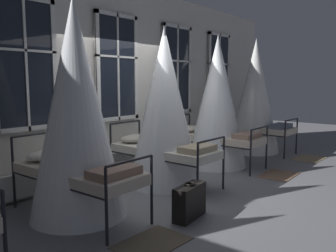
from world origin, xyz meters
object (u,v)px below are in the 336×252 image
object	(u,v)px
cot_second	(76,113)
suitcase_dark	(189,201)
cot_fifth	(255,98)
cot_fourth	(217,103)
cot_third	(164,109)

from	to	relation	value
cot_second	suitcase_dark	world-z (taller)	cot_second
cot_fifth	suitcase_dark	xyz separation A→B (m)	(-4.60, -1.28, -1.13)
cot_second	cot_fourth	distance (m)	3.56
cot_third	suitcase_dark	bearing A→B (deg)	141.57
cot_third	suitcase_dark	distance (m)	1.92
cot_fifth	suitcase_dark	size ratio (longest dim) A/B	4.81
cot_second	cot_fifth	bearing A→B (deg)	-89.76
cot_fourth	suitcase_dark	size ratio (longest dim) A/B	4.65
cot_third	cot_fifth	distance (m)	3.59
cot_fifth	cot_fourth	bearing A→B (deg)	92.13
cot_fourth	cot_third	bearing A→B (deg)	89.57
suitcase_dark	cot_third	bearing A→B (deg)	44.15
cot_second	cot_third	xyz separation A→B (m)	(1.84, 0.04, -0.08)
cot_third	cot_fourth	xyz separation A→B (m)	(1.72, 0.00, 0.01)
cot_second	cot_fourth	bearing A→B (deg)	-89.93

